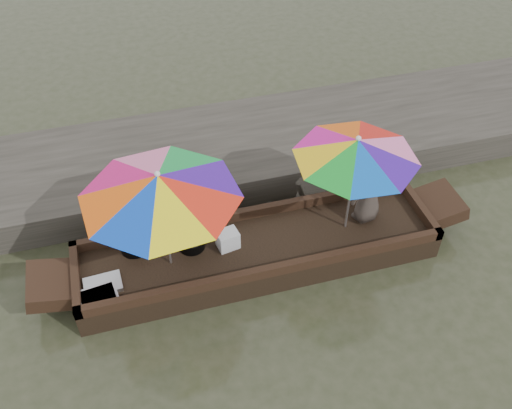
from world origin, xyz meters
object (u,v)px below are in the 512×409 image
object	(u,v)px
cooking_pot	(134,244)
umbrella_stern	(352,185)
tray_scallop	(103,285)
umbrella_bow	(165,221)
tray_crayfish	(98,297)
vendor	(369,188)
charcoal_grill	(192,242)
supply_bag	(228,240)
boat_hull	(258,253)

from	to	relation	value
cooking_pot	umbrella_stern	size ratio (longest dim) A/B	0.23
tray_scallop	umbrella_bow	xyz separation A→B (m)	(0.89, 0.16, 0.74)
tray_crayfish	umbrella_bow	xyz separation A→B (m)	(0.96, 0.36, 0.73)
vendor	umbrella_stern	xyz separation A→B (m)	(-0.33, -0.11, 0.23)
vendor	tray_scallop	bearing A→B (deg)	-24.14
tray_scallop	umbrella_stern	size ratio (longest dim) A/B	0.29
cooking_pot	umbrella_stern	world-z (taller)	umbrella_stern
umbrella_stern	tray_crayfish	bearing A→B (deg)	-174.04
vendor	umbrella_bow	xyz separation A→B (m)	(-2.79, -0.11, 0.23)
tray_crayfish	vendor	distance (m)	3.81
tray_crayfish	tray_scallop	xyz separation A→B (m)	(0.07, 0.20, -0.01)
tray_scallop	charcoal_grill	world-z (taller)	charcoal_grill
cooking_pot	charcoal_grill	world-z (taller)	cooking_pot
supply_bag	umbrella_stern	distance (m)	1.79
umbrella_bow	umbrella_stern	world-z (taller)	same
tray_scallop	charcoal_grill	bearing A→B (deg)	16.62
tray_scallop	umbrella_bow	size ratio (longest dim) A/B	0.24
charcoal_grill	vendor	distance (m)	2.52
boat_hull	tray_scallop	xyz separation A→B (m)	(-2.08, -0.16, 0.21)
charcoal_grill	umbrella_bow	xyz separation A→B (m)	(-0.32, -0.20, 0.69)
charcoal_grill	vendor	xyz separation A→B (m)	(2.47, -0.09, 0.47)
tray_crayfish	supply_bag	distance (m)	1.80
tray_crayfish	supply_bag	size ratio (longest dim) A/B	1.67
boat_hull	vendor	xyz separation A→B (m)	(1.60, 0.11, 0.72)
umbrella_stern	umbrella_bow	bearing A→B (deg)	180.00
tray_scallop	supply_bag	size ratio (longest dim) A/B	1.67
supply_bag	vendor	world-z (taller)	vendor
cooking_pot	charcoal_grill	distance (m)	0.76
charcoal_grill	cooking_pot	bearing A→B (deg)	167.16
umbrella_bow	umbrella_stern	distance (m)	2.46
supply_bag	umbrella_stern	bearing A→B (deg)	-2.67
tray_crayfish	charcoal_grill	xyz separation A→B (m)	(1.28, 0.56, 0.04)
boat_hull	umbrella_bow	bearing A→B (deg)	180.00
tray_crayfish	vendor	size ratio (longest dim) A/B	0.43
charcoal_grill	tray_scallop	bearing A→B (deg)	-163.38
supply_bag	umbrella_bow	xyz separation A→B (m)	(-0.79, -0.08, 0.65)
tray_scallop	charcoal_grill	xyz separation A→B (m)	(1.21, 0.36, 0.05)
cooking_pot	tray_crayfish	distance (m)	0.90
vendor	boat_hull	bearing A→B (deg)	-24.48
boat_hull	charcoal_grill	bearing A→B (deg)	166.98
tray_crayfish	umbrella_bow	world-z (taller)	umbrella_bow
boat_hull	tray_crayfish	distance (m)	2.19
tray_crayfish	charcoal_grill	size ratio (longest dim) A/B	1.33
charcoal_grill	umbrella_bow	size ratio (longest dim) A/B	0.18
boat_hull	supply_bag	size ratio (longest dim) A/B	17.47
boat_hull	charcoal_grill	xyz separation A→B (m)	(-0.87, 0.20, 0.26)
charcoal_grill	umbrella_stern	size ratio (longest dim) A/B	0.22
supply_bag	umbrella_bow	size ratio (longest dim) A/B	0.14
tray_crayfish	cooking_pot	bearing A→B (deg)	53.63
boat_hull	supply_bag	xyz separation A→B (m)	(-0.40, 0.08, 0.30)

